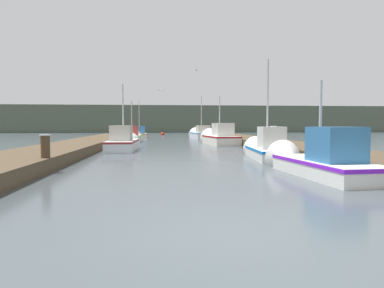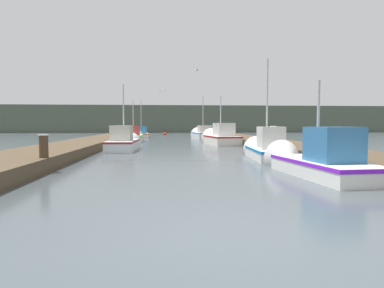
{
  "view_description": "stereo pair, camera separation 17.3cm",
  "coord_description": "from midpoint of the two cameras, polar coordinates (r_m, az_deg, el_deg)",
  "views": [
    {
      "loc": [
        -1.1,
        -4.35,
        1.49
      ],
      "look_at": [
        0.53,
        13.29,
        0.46
      ],
      "focal_mm": 32.0,
      "sensor_mm": 36.0,
      "label": 1
    },
    {
      "loc": [
        -0.93,
        -4.36,
        1.49
      ],
      "look_at": [
        0.53,
        13.29,
        0.46
      ],
      "focal_mm": 32.0,
      "sensor_mm": 36.0,
      "label": 2
    }
  ],
  "objects": [
    {
      "name": "seagull_lead",
      "position": [
        29.83,
        -4.84,
        8.89
      ],
      "size": [
        0.56,
        0.3,
        0.12
      ],
      "rotation": [
        0.0,
        0.0,
        3.35
      ],
      "color": "white"
    },
    {
      "name": "channel_buoy",
      "position": [
        47.66,
        -4.47,
        1.69
      ],
      "size": [
        0.5,
        0.5,
        1.0
      ],
      "color": "red",
      "rests_on": "ground_plane"
    },
    {
      "name": "distant_shore_ridge",
      "position": [
        68.32,
        -3.9,
        4.09
      ],
      "size": [
        120.0,
        16.0,
        4.85
      ],
      "color": "#4C5647",
      "rests_on": "ground_plane"
    },
    {
      "name": "fishing_boat_6",
      "position": [
        39.96,
        -8.35,
        1.67
      ],
      "size": [
        1.98,
        6.0,
        4.73
      ],
      "rotation": [
        0.0,
        0.0,
        0.08
      ],
      "color": "silver",
      "rests_on": "ground_plane"
    },
    {
      "name": "mooring_piling_2",
      "position": [
        11.44,
        -23.07,
        -1.42
      ],
      "size": [
        0.31,
        0.31,
        1.18
      ],
      "color": "#473523",
      "rests_on": "ground_plane"
    },
    {
      "name": "fishing_boat_0",
      "position": [
        10.84,
        20.1,
        -2.59
      ],
      "size": [
        1.77,
        4.94,
        3.21
      ],
      "rotation": [
        0.0,
        0.0,
        0.07
      ],
      "color": "silver",
      "rests_on": "ground_plane"
    },
    {
      "name": "seagull_1",
      "position": [
        24.99,
        1.03,
        12.21
      ],
      "size": [
        0.29,
        0.55,
        0.12
      ],
      "rotation": [
        0.0,
        0.0,
        4.65
      ],
      "color": "white"
    },
    {
      "name": "mooring_piling_1",
      "position": [
        30.13,
        5.62,
        1.78
      ],
      "size": [
        0.29,
        0.29,
        1.37
      ],
      "color": "#473523",
      "rests_on": "ground_plane"
    },
    {
      "name": "fishing_boat_4",
      "position": [
        30.43,
        -9.56,
        1.24
      ],
      "size": [
        1.69,
        6.34,
        3.93
      ],
      "rotation": [
        0.0,
        0.0,
        0.03
      ],
      "color": "silver",
      "rests_on": "ground_plane"
    },
    {
      "name": "fishing_boat_3",
      "position": [
        25.74,
        4.78,
        1.08
      ],
      "size": [
        2.29,
        5.47,
        4.06
      ],
      "rotation": [
        0.0,
        0.0,
        0.1
      ],
      "color": "silver",
      "rests_on": "ground_plane"
    },
    {
      "name": "dock_right",
      "position": [
        21.53,
        13.98,
        -0.15
      ],
      "size": [
        2.89,
        40.0,
        0.45
      ],
      "color": "#4C3D2B",
      "rests_on": "ground_plane"
    },
    {
      "name": "fishing_boat_5",
      "position": [
        35.78,
        1.89,
        1.64
      ],
      "size": [
        2.24,
        5.23,
        4.91
      ],
      "rotation": [
        0.0,
        0.0,
        0.1
      ],
      "color": "silver",
      "rests_on": "ground_plane"
    },
    {
      "name": "ground_plane",
      "position": [
        4.71,
        8.27,
        -15.13
      ],
      "size": [
        200.0,
        200.0,
        0.0
      ],
      "color": "#424C51"
    },
    {
      "name": "fishing_boat_2",
      "position": [
        20.43,
        -10.94,
        0.32
      ],
      "size": [
        1.56,
        5.43,
        4.17
      ],
      "rotation": [
        0.0,
        0.0,
        -0.02
      ],
      "color": "silver",
      "rests_on": "ground_plane"
    },
    {
      "name": "fishing_boat_1",
      "position": [
        15.56,
        12.43,
        -0.8
      ],
      "size": [
        1.74,
        4.85,
        4.72
      ],
      "rotation": [
        0.0,
        0.0,
        -0.09
      ],
      "color": "silver",
      "rests_on": "ground_plane"
    },
    {
      "name": "mooring_piling_0",
      "position": [
        16.94,
        13.67,
        0.59
      ],
      "size": [
        0.3,
        0.3,
        1.41
      ],
      "color": "#473523",
      "rests_on": "ground_plane"
    },
    {
      "name": "dock_left",
      "position": [
        20.97,
        -18.18,
        -0.3
      ],
      "size": [
        2.89,
        40.0,
        0.45
      ],
      "color": "#4C3D2B",
      "rests_on": "ground_plane"
    }
  ]
}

